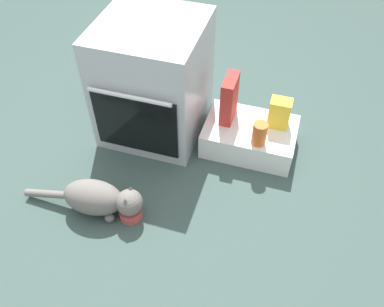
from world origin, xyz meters
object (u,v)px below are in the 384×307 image
object	(u,v)px
oven	(153,80)
pantry_cabinet	(249,137)
food_bowl	(131,212)
sauce_jar	(259,134)
cat	(99,198)
cereal_box	(229,99)
snack_bag	(279,113)

from	to	relation	value
oven	pantry_cabinet	size ratio (longest dim) A/B	1.33
food_bowl	sauce_jar	bearing A→B (deg)	45.82
cat	cereal_box	world-z (taller)	cereal_box
oven	cat	world-z (taller)	oven
food_bowl	cat	world-z (taller)	cat
pantry_cabinet	cereal_box	xyz separation A→B (m)	(-0.15, 0.04, 0.22)
food_bowl	sauce_jar	size ratio (longest dim) A/B	0.86
sauce_jar	cereal_box	distance (m)	0.28
pantry_cabinet	food_bowl	size ratio (longest dim) A/B	4.46
oven	cat	distance (m)	0.76
pantry_cabinet	food_bowl	bearing A→B (deg)	-125.36
pantry_cabinet	oven	bearing A→B (deg)	178.29
food_bowl	cat	xyz separation A→B (m)	(-0.16, -0.01, 0.07)
oven	cereal_box	distance (m)	0.46
oven	snack_bag	bearing A→B (deg)	3.25
sauce_jar	cereal_box	bearing A→B (deg)	143.10
oven	cereal_box	xyz separation A→B (m)	(0.45, 0.02, -0.05)
food_bowl	pantry_cabinet	bearing A→B (deg)	54.64
pantry_cabinet	cereal_box	distance (m)	0.27
snack_bag	cat	bearing A→B (deg)	-136.18
sauce_jar	food_bowl	bearing A→B (deg)	-134.18
oven	food_bowl	xyz separation A→B (m)	(0.12, -0.70, -0.32)
cereal_box	snack_bag	distance (m)	0.30
food_bowl	cereal_box	size ratio (longest dim) A/B	0.43
pantry_cabinet	snack_bag	world-z (taller)	snack_bag
pantry_cabinet	sauce_jar	bearing A→B (deg)	-61.54
oven	sauce_jar	distance (m)	0.69
cereal_box	pantry_cabinet	bearing A→B (deg)	-15.62
sauce_jar	snack_bag	bearing A→B (deg)	66.04
sauce_jar	pantry_cabinet	bearing A→B (deg)	118.46
food_bowl	snack_bag	bearing A→B (deg)	49.80
cereal_box	snack_bag	world-z (taller)	cereal_box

